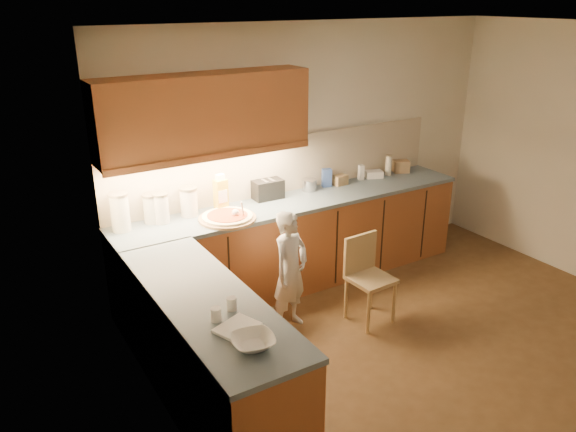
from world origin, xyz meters
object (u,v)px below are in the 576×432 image
Objects in this scene: pizza_on_board at (228,217)px; toaster at (268,189)px; child at (290,271)px; oil_jug at (221,194)px; wooden_chair at (367,272)px.

pizza_on_board reaches higher than toaster.
oil_jug reaches higher than child.
pizza_on_board is at bearing 97.43° from child.
oil_jug is at bearing 77.46° from pizza_on_board.
pizza_on_board reaches higher than child.
oil_jug is (0.06, 0.25, 0.14)m from pizza_on_board.
wooden_chair is at bearing -69.36° from toaster.
oil_jug reaches higher than wooden_chair.
child is 3.12× the size of oil_jug.
wooden_chair is 2.27× the size of oil_jug.
oil_jug is at bearing -172.87° from toaster.
oil_jug is 1.18× the size of toaster.
child reaches higher than wooden_chair.
pizza_on_board is at bearing -102.54° from oil_jug.
wooden_chair is at bearing -39.19° from pizza_on_board.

